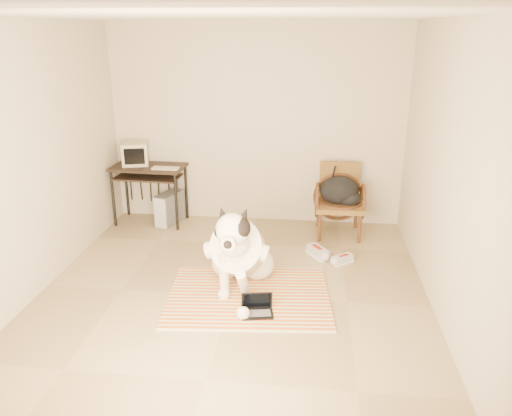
% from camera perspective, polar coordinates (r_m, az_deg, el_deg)
% --- Properties ---
extents(floor, '(4.50, 4.50, 0.00)m').
position_cam_1_polar(floor, '(5.22, -2.76, -10.01)').
color(floor, '#94805B').
rests_on(floor, ground).
extents(ceiling, '(4.50, 4.50, 0.00)m').
position_cam_1_polar(ceiling, '(4.53, -3.36, 21.12)').
color(ceiling, white).
rests_on(ceiling, wall_back).
extents(wall_back, '(4.50, 0.00, 4.50)m').
position_cam_1_polar(wall_back, '(6.87, 0.04, 9.39)').
color(wall_back, '#BEB19C').
rests_on(wall_back, floor).
extents(wall_front, '(4.50, 0.00, 4.50)m').
position_cam_1_polar(wall_front, '(2.65, -11.00, -8.58)').
color(wall_front, '#BEB19C').
rests_on(wall_front, floor).
extents(wall_left, '(0.00, 4.50, 4.50)m').
position_cam_1_polar(wall_left, '(5.39, -24.57, 4.67)').
color(wall_left, '#BEB19C').
rests_on(wall_left, floor).
extents(wall_right, '(0.00, 4.50, 4.50)m').
position_cam_1_polar(wall_right, '(4.80, 21.28, 3.42)').
color(wall_right, '#BEB19C').
rests_on(wall_right, floor).
extents(rug, '(1.75, 1.39, 0.02)m').
position_cam_1_polar(rug, '(5.19, -0.84, -10.04)').
color(rug, '#E3530D').
rests_on(rug, floor).
extents(dog, '(0.69, 1.45, 1.04)m').
position_cam_1_polar(dog, '(5.20, -1.93, -5.01)').
color(dog, white).
rests_on(dog, rug).
extents(laptop, '(0.33, 0.26, 0.21)m').
position_cam_1_polar(laptop, '(4.88, 0.13, -11.34)').
color(laptop, black).
rests_on(laptop, rug).
extents(computer_desk, '(1.01, 0.59, 0.82)m').
position_cam_1_polar(computer_desk, '(7.03, -12.18, 3.77)').
color(computer_desk, black).
rests_on(computer_desk, floor).
extents(crt_monitor, '(0.42, 0.41, 0.31)m').
position_cam_1_polar(crt_monitor, '(7.10, -13.65, 6.06)').
color(crt_monitor, '#B1A68A').
rests_on(crt_monitor, computer_desk).
extents(desk_keyboard, '(0.36, 0.14, 0.02)m').
position_cam_1_polar(desk_keyboard, '(6.81, -10.30, 4.49)').
color(desk_keyboard, '#B1A68A').
rests_on(desk_keyboard, computer_desk).
extents(pc_tower, '(0.34, 0.51, 0.45)m').
position_cam_1_polar(pc_tower, '(7.08, -9.85, -0.05)').
color(pc_tower, '#515153').
rests_on(pc_tower, floor).
extents(rattan_chair, '(0.62, 0.60, 0.93)m').
position_cam_1_polar(rattan_chair, '(6.66, 9.48, 0.91)').
color(rattan_chair, brown).
rests_on(rattan_chair, floor).
extents(backpack, '(0.53, 0.42, 0.38)m').
position_cam_1_polar(backpack, '(6.55, 9.69, 1.82)').
color(backpack, black).
rests_on(backpack, rattan_chair).
extents(sneaker_left, '(0.30, 0.35, 0.12)m').
position_cam_1_polar(sneaker_left, '(6.08, 7.08, -5.05)').
color(sneaker_left, silver).
rests_on(sneaker_left, floor).
extents(sneaker_right, '(0.28, 0.25, 0.10)m').
position_cam_1_polar(sneaker_right, '(5.96, 9.84, -5.84)').
color(sneaker_right, silver).
rests_on(sneaker_right, floor).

